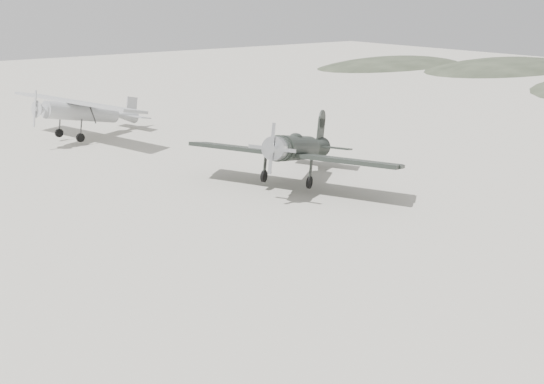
{
  "coord_description": "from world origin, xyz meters",
  "views": [
    {
      "loc": [
        -11.18,
        -14.37,
        8.88
      ],
      "look_at": [
        0.81,
        2.2,
        1.5
      ],
      "focal_mm": 35.0,
      "sensor_mm": 36.0,
      "label": 1
    }
  ],
  "objects": [
    {
      "name": "ground",
      "position": [
        0.0,
        0.0,
        0.0
      ],
      "size": [
        160.0,
        160.0,
        0.0
      ],
      "primitive_type": "plane",
      "color": "#A19D8F",
      "rests_on": "ground"
    },
    {
      "name": "highwing_monoplane",
      "position": [
        -0.57,
        21.75,
        2.04
      ],
      "size": [
        8.23,
        11.38,
        3.26
      ],
      "rotation": [
        0.0,
        0.23,
        0.34
      ],
      "color": "#9FA1A4",
      "rests_on": "ground"
    },
    {
      "name": "lowwing_monoplane",
      "position": [
        5.2,
        5.95,
        1.83
      ],
      "size": [
        8.54,
        10.09,
        3.46
      ],
      "rotation": [
        0.0,
        0.24,
        0.54
      ],
      "color": "black",
      "rests_on": "ground"
    },
    {
      "name": "hill_east_north",
      "position": [
        60.0,
        28.0,
        0.0
      ],
      "size": [
        36.0,
        18.0,
        6.0
      ],
      "primitive_type": "ellipsoid",
      "color": "#2C3325",
      "rests_on": "ground"
    },
    {
      "name": "hill_northeast",
      "position": [
        50.0,
        40.0,
        0.0
      ],
      "size": [
        32.0,
        16.0,
        5.2
      ],
      "primitive_type": "ellipsoid",
      "color": "#2C3325",
      "rests_on": "ground"
    }
  ]
}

